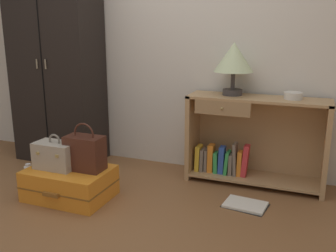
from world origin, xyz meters
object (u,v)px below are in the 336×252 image
Objects in this scene: bookshelf at (250,141)px; open_book_on_floor at (245,205)px; suitcase_large at (70,183)px; handbag at (85,153)px; bottle at (29,176)px; train_case at (56,155)px; table_lamp at (234,59)px; bowl at (293,96)px; wardrobe at (57,62)px.

open_book_on_floor is at bearing -81.80° from bookshelf.
suitcase_large is 1.74× the size of handbag.
suitcase_large is 0.45m from bottle.
handbag is at bearing 13.29° from train_case.
suitcase_large is 1.84× the size of open_book_on_floor.
bottle is 1.84m from open_book_on_floor.
suitcase_large is at bearing -141.74° from table_lamp.
bowl is at bearing 28.09° from suitcase_large.
bottle is 0.59× the size of open_book_on_floor.
bowl is 1.98m from train_case.
bowl is 0.41× the size of open_book_on_floor.
table_lamp is 0.67× the size of suitcase_large.
bottle is at bearing 179.68° from handbag.
bowl reaches higher than suitcase_large.
bookshelf is 0.73m from table_lamp.
bookshelf is 5.55× the size of bottle.
table_lamp is 1.17× the size of handbag.
suitcase_large is at bearing -146.15° from bookshelf.
bowl is 0.39× the size of handbag.
bookshelf is 3.27× the size of open_book_on_floor.
wardrobe is 4.49× the size of table_lamp.
table_lamp is 1.21m from open_book_on_floor.
suitcase_large reaches higher than bottle.
bookshelf is 1.78× the size of suitcase_large.
bowl is 0.22× the size of suitcase_large.
wardrobe is 2.28m from bowl.
table_lamp reaches higher than suitcase_large.
handbag is 1.06× the size of open_book_on_floor.
bottle is at bearing -154.71° from bookshelf.
wardrobe reaches higher than bowl.
handbag is (0.13, 0.04, 0.26)m from suitcase_large.
handbag reaches higher than bottle.
table_lamp is 0.58m from bowl.
train_case is (0.55, -0.82, -0.65)m from wardrobe.
table_lamp is (1.77, 0.08, 0.07)m from wardrobe.
bottle reaches higher than open_book_on_floor.
train_case is (-1.72, -0.88, -0.45)m from bowl.
bookshelf is 2.63× the size of table_lamp.
suitcase_large is at bearing -164.06° from handbag.
suitcase_large is at bearing -5.30° from bottle.
train_case is at bearing -55.97° from wardrobe.
wardrobe reaches higher than bookshelf.
wardrobe is 9.46× the size of bottle.
train_case is 0.25m from handbag.
bookshelf is 3.09× the size of handbag.
handbag reaches higher than train_case.
table_lamp reaches higher than bookshelf.
open_book_on_floor is at bearing 14.69° from train_case.
bookshelf reaches higher than handbag.
handbag is 1.32m from open_book_on_floor.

